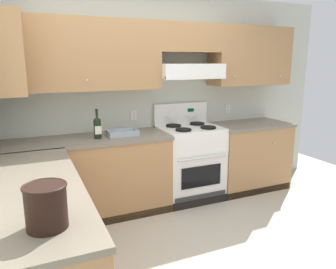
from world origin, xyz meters
TOP-DOWN VIEW (x-y plane):
  - ground_plane at (0.00, 0.00)m, footprint 7.04×7.04m
  - wall_back at (0.41, 1.53)m, footprint 4.68×0.57m
  - counter_back_run at (0.16, 1.24)m, footprint 3.60×0.65m
  - counter_left_run at (-1.24, -0.00)m, footprint 0.63×1.91m
  - stove at (0.62, 1.25)m, footprint 0.76×0.62m
  - wine_bottle at (-0.55, 1.20)m, footprint 0.08×0.08m
  - bowl at (-0.26, 1.23)m, footprint 0.34×0.20m
  - bucket at (-1.20, -0.65)m, footprint 0.22×0.22m

SIDE VIEW (x-z plane):
  - ground_plane at x=0.00m, z-range 0.00..0.00m
  - counter_back_run at x=0.16m, z-range 0.00..0.91m
  - counter_left_run at x=-1.24m, z-range 0.00..0.91m
  - stove at x=0.62m, z-range -0.12..1.08m
  - bowl at x=-0.26m, z-range 0.90..0.96m
  - bucket at x=-1.20m, z-range 0.92..1.15m
  - wine_bottle at x=-0.55m, z-range 0.88..1.20m
  - wall_back at x=0.41m, z-range 0.20..2.75m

